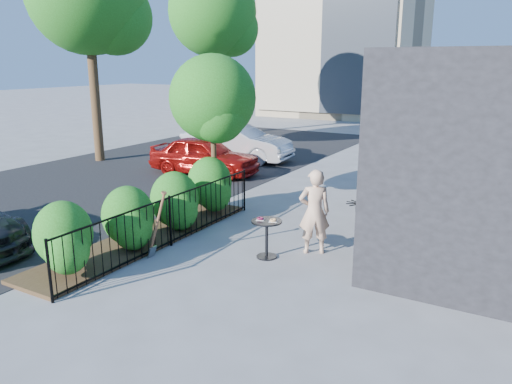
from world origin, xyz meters
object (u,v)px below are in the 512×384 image
Objects in this scene: street_tree_far at (213,18)px; cafe_table at (267,232)px; woman at (314,212)px; car_silver at (237,142)px; car_red at (204,156)px; patio_tree at (214,104)px; street_tree_near at (88,1)px; shovel at (156,229)px.

street_tree_far is 10.09× the size of cafe_table.
woman reaches higher than car_silver.
car_red is at bearing -177.40° from car_silver.
patio_tree is 8.92m from street_tree_near.
street_tree_far is at bearing 25.92° from car_red.
car_silver is at bearing -80.94° from woman.
car_red is at bearing -57.82° from street_tree_far.
street_tree_near is at bearing 142.47° from shovel.
cafe_table is at bearing -27.71° from street_tree_near.
shovel is at bearing -37.53° from street_tree_near.
shovel is (-2.53, -1.86, -0.24)m from woman.
car_red is at bearing 118.71° from shovel.
car_silver is (-0.35, 2.66, 0.06)m from car_red.
woman reaches higher than car_red.
street_tree_far is 8.72m from car_silver.
street_tree_far reaches higher than car_silver.
street_tree_near is 1.00× the size of street_tree_far.
patio_tree is 2.73× the size of shovel.
car_red is (-3.70, 6.75, 0.02)m from shovel.
woman is 0.45× the size of car_red.
street_tree_near is 8.00m from street_tree_far.
shovel is at bearing -147.91° from cafe_table.
cafe_table is at bearing -149.54° from car_silver.
shovel is 7.70m from car_red.
shovel is at bearing -59.39° from street_tree_far.
street_tree_far is (-7.70, 11.20, 3.15)m from patio_tree.
patio_tree is 4.30m from woman.
street_tree_near is 1.89× the size of car_silver.
street_tree_near is 4.75× the size of woman.
cafe_table is 10.15m from car_silver.
woman is (11.21, -12.81, -5.05)m from street_tree_far.
street_tree_near is 13.03m from cafe_table.
car_silver is at bearing 117.33° from patio_tree.
woman is at bearing 36.24° from shovel.
patio_tree is 4.80× the size of cafe_table.
street_tree_near reaches higher than car_silver.
car_silver is at bearing 125.43° from cafe_table.
car_red is (4.98, 0.08, -5.26)m from street_tree_near.
patio_tree is 2.26× the size of woman.
cafe_table is at bearing -39.57° from patio_tree.
cafe_table is 0.21× the size of car_red.
car_red reaches higher than cafe_table.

